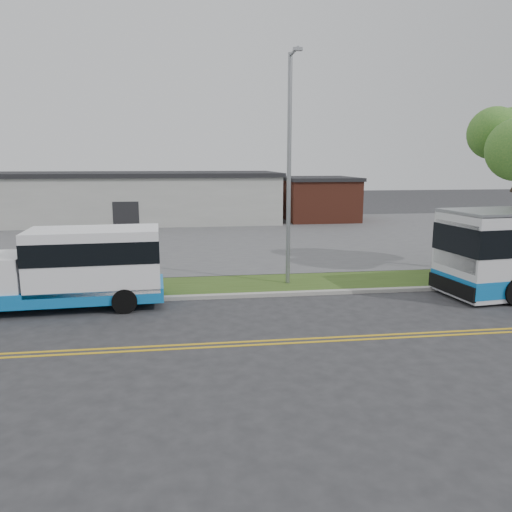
{
  "coord_description": "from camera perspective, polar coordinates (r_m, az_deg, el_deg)",
  "views": [
    {
      "loc": [
        -1.28,
        -17.94,
        5.34
      ],
      "look_at": [
        1.41,
        1.39,
        1.6
      ],
      "focal_mm": 35.0,
      "sensor_mm": 36.0,
      "label": 1
    }
  ],
  "objects": [
    {
      "name": "ground",
      "position": [
        18.76,
        -3.7,
        -5.71
      ],
      "size": [
        140.0,
        140.0,
        0.0
      ],
      "primitive_type": "plane",
      "color": "#28282B",
      "rests_on": "ground"
    },
    {
      "name": "lane_line_north",
      "position": [
        15.12,
        -2.6,
        -9.83
      ],
      "size": [
        70.0,
        0.12,
        0.01
      ],
      "primitive_type": "cube",
      "color": "gold",
      "rests_on": "ground"
    },
    {
      "name": "lane_line_south",
      "position": [
        14.84,
        -2.49,
        -10.23
      ],
      "size": [
        70.0,
        0.12,
        0.01
      ],
      "primitive_type": "cube",
      "color": "gold",
      "rests_on": "ground"
    },
    {
      "name": "curb",
      "position": [
        19.79,
        -3.95,
        -4.6
      ],
      "size": [
        80.0,
        0.3,
        0.15
      ],
      "primitive_type": "cube",
      "color": "#9E9B93",
      "rests_on": "ground"
    },
    {
      "name": "verge",
      "position": [
        21.54,
        -4.28,
        -3.4
      ],
      "size": [
        80.0,
        3.3,
        0.1
      ],
      "primitive_type": "cube",
      "color": "#2F4517",
      "rests_on": "ground"
    },
    {
      "name": "parking_lot",
      "position": [
        35.36,
        -5.77,
        2.19
      ],
      "size": [
        80.0,
        25.0,
        0.1
      ],
      "primitive_type": "cube",
      "color": "#4C4C4F",
      "rests_on": "ground"
    },
    {
      "name": "commercial_building",
      "position": [
        45.29,
        -13.98,
        6.53
      ],
      "size": [
        25.4,
        10.4,
        4.35
      ],
      "color": "#9E9E99",
      "rests_on": "ground"
    },
    {
      "name": "brick_wing",
      "position": [
        45.61,
        7.11,
        6.52
      ],
      "size": [
        6.3,
        7.3,
        3.9
      ],
      "color": "brown",
      "rests_on": "ground"
    },
    {
      "name": "streetlight_near",
      "position": [
        21.1,
        3.84,
        10.53
      ],
      "size": [
        0.35,
        1.53,
        9.5
      ],
      "color": "gray",
      "rests_on": "verge"
    },
    {
      "name": "shuttle_bus",
      "position": [
        19.4,
        -20.06,
        -1.08
      ],
      "size": [
        7.7,
        2.91,
        2.9
      ],
      "rotation": [
        0.0,
        0.0,
        0.06
      ],
      "color": "#1068B3",
      "rests_on": "ground"
    },
    {
      "name": "pedestrian",
      "position": [
        21.04,
        -13.3,
        -1.57
      ],
      "size": [
        0.65,
        0.48,
        1.64
      ],
      "primitive_type": "imported",
      "rotation": [
        0.0,
        0.0,
        3.3
      ],
      "color": "black",
      "rests_on": "verge"
    },
    {
      "name": "parked_car_a",
      "position": [
        29.48,
        -17.37,
        1.6
      ],
      "size": [
        1.63,
        4.59,
        1.51
      ],
      "primitive_type": "imported",
      "rotation": [
        0.0,
        0.0,
        -0.01
      ],
      "color": "#AEB1B5",
      "rests_on": "parking_lot"
    },
    {
      "name": "grocery_bag_left",
      "position": [
        20.98,
        -14.1,
        -3.5
      ],
      "size": [
        0.32,
        0.32,
        0.32
      ],
      "primitive_type": "sphere",
      "color": "white",
      "rests_on": "verge"
    },
    {
      "name": "grocery_bag_right",
      "position": [
        21.41,
        -12.36,
        -3.14
      ],
      "size": [
        0.32,
        0.32,
        0.32
      ],
      "primitive_type": "sphere",
      "color": "white",
      "rests_on": "verge"
    }
  ]
}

